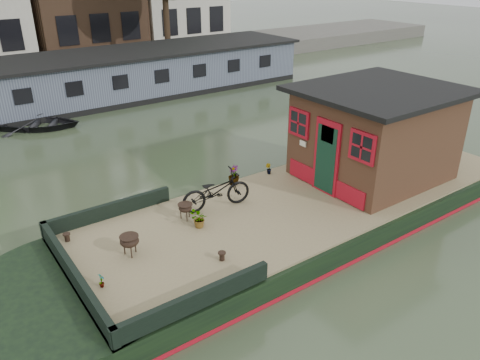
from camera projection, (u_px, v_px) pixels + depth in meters
ground at (310, 219)px, 11.95m from camera, size 120.00×120.00×0.00m
houseboat_hull at (270, 225)px, 11.14m from camera, size 14.01×4.02×0.60m
houseboat_deck at (311, 197)px, 11.69m from camera, size 11.80×3.80×0.05m
bow_bulwark at (118, 259)px, 8.93m from camera, size 3.00×4.00×0.35m
cabin at (375, 133)px, 12.30m from camera, size 4.00×3.50×2.42m
bicycle at (216, 191)px, 10.95m from camera, size 1.78×0.88×0.89m
potted_plant_b at (269, 169)px, 12.85m from camera, size 0.17×0.19×0.29m
potted_plant_c at (199, 219)px, 10.23m from camera, size 0.49×0.47×0.41m
potted_plant_d at (234, 175)px, 12.19m from camera, size 0.32×0.32×0.53m
potted_plant_e at (101, 280)px, 8.37m from camera, size 0.14×0.17×0.29m
brazier_front at (130, 245)px, 9.27m from camera, size 0.53×0.53×0.43m
brazier_rear at (185, 211)px, 10.57m from camera, size 0.43×0.43×0.38m
bollard_port at (67, 237)px, 9.78m from camera, size 0.16×0.16×0.18m
bollard_stbd at (222, 256)px, 9.16m from camera, size 0.16×0.16×0.18m
dinghy at (39, 120)px, 18.26m from camera, size 3.78×3.51×0.64m
far_houseboat at (104, 79)px, 21.84m from camera, size 20.40×4.40×2.11m
quay at (64, 66)px, 26.84m from camera, size 60.00×6.00×0.90m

